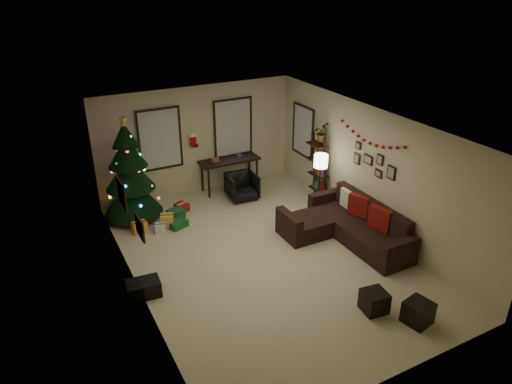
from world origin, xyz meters
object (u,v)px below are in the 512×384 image
desk (230,163)px  christmas_tree (130,176)px  bookshelf (319,170)px  sofa (347,227)px  desk_chair (242,186)px

desk → christmas_tree: bearing=-172.3°
desk → bookshelf: bearing=-46.5°
sofa → bookshelf: bearing=75.5°
sofa → bookshelf: bookshelf is taller
christmas_tree → bookshelf: christmas_tree is taller
christmas_tree → bookshelf: size_ratio=1.40×
christmas_tree → bookshelf: 4.38m
sofa → desk_chair: size_ratio=3.94×
sofa → desk: size_ratio=1.70×
sofa → desk_chair: 2.95m
christmas_tree → desk_chair: christmas_tree is taller
desk_chair → bookshelf: bearing=-29.4°
christmas_tree → bookshelf: bearing=-17.5°
sofa → desk: (-1.14, 3.39, 0.45)m
bookshelf → sofa: bearing=-104.5°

